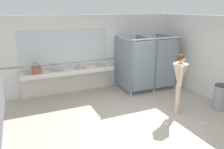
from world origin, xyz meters
TOP-DOWN VIEW (x-y plane):
  - ground_plane at (0.00, 0.00)m, footprint 6.44×6.38m
  - wall_back at (0.00, 2.95)m, footprint 6.44×0.12m
  - wall_back_tile_band at (0.00, 2.89)m, footprint 6.44×0.01m
  - vanity_counter at (-1.18, 2.69)m, footprint 3.07×0.53m
  - mirror_panel at (-1.18, 2.88)m, footprint 2.97×0.02m
  - bathroom_stalls at (1.55, 2.00)m, footprint 1.89×1.37m
  - trash_bin at (2.53, -0.30)m, footprint 0.36×0.36m
  - person_standing at (1.27, 0.04)m, footprint 0.55×0.55m
  - handbag at (-2.19, 2.47)m, footprint 0.28×0.15m
  - soap_dispenser at (-1.63, 2.77)m, footprint 0.07×0.07m
  - paper_cup at (-0.78, 2.53)m, footprint 0.07×0.07m
  - floor_drain_cover at (1.48, -0.74)m, footprint 0.14×0.14m

SIDE VIEW (x-z plane):
  - ground_plane at x=0.00m, z-range -0.10..0.00m
  - floor_drain_cover at x=1.48m, z-range 0.00..0.01m
  - trash_bin at x=2.53m, z-range 0.00..0.75m
  - vanity_counter at x=-1.18m, z-range 0.15..1.15m
  - paper_cup at x=-0.78m, z-range 0.89..0.98m
  - soap_dispenser at x=-1.63m, z-range 0.88..1.07m
  - bathroom_stalls at x=1.55m, z-range 0.05..1.96m
  - handbag at x=-2.19m, z-range 0.83..1.19m
  - wall_back_tile_band at x=0.00m, z-range 1.02..1.08m
  - person_standing at x=1.27m, z-range 0.23..1.92m
  - wall_back at x=0.00m, z-range 0.00..2.62m
  - mirror_panel at x=-1.18m, z-range 1.04..2.15m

